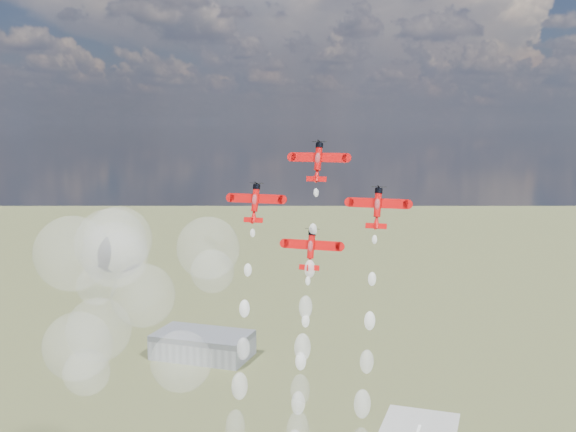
% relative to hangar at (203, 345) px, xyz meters
% --- Properties ---
extents(hangar, '(50.00, 28.00, 13.00)m').
position_rel_hangar_xyz_m(hangar, '(0.00, 0.00, 0.00)').
color(hangar, gray).
rests_on(hangar, ground).
extents(plane_lead, '(12.32, 4.85, 8.62)m').
position_rel_hangar_xyz_m(plane_lead, '(111.38, -171.73, 108.46)').
color(plane_lead, red).
rests_on(plane_lead, ground).
extents(plane_left, '(12.32, 4.85, 8.62)m').
position_rel_hangar_xyz_m(plane_left, '(97.78, -174.32, 99.30)').
color(plane_left, red).
rests_on(plane_left, ground).
extents(plane_right, '(12.32, 4.85, 8.62)m').
position_rel_hangar_xyz_m(plane_right, '(124.98, -174.32, 99.30)').
color(plane_right, red).
rests_on(plane_right, ground).
extents(plane_slot, '(12.32, 4.85, 8.62)m').
position_rel_hangar_xyz_m(plane_slot, '(111.38, -176.90, 90.14)').
color(plane_slot, red).
rests_on(plane_slot, ground).
extents(smoke_trail_lead, '(5.10, 18.62, 58.98)m').
position_rel_hangar_xyz_m(smoke_trail_lead, '(111.60, -186.08, 57.21)').
color(smoke_trail_lead, white).
rests_on(smoke_trail_lead, plane_lead).
extents(drifted_smoke_cloud, '(61.79, 33.94, 50.93)m').
position_rel_hangar_xyz_m(drifted_smoke_cloud, '(49.59, -156.47, 73.01)').
color(drifted_smoke_cloud, white).
rests_on(drifted_smoke_cloud, ground).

